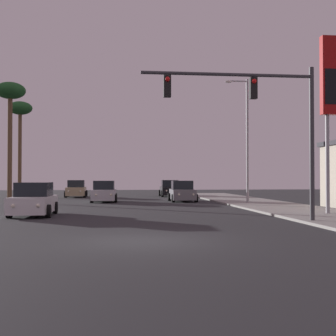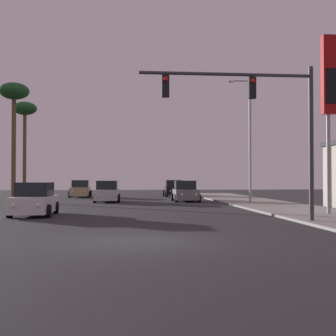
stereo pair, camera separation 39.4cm
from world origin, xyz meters
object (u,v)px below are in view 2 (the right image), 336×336
car_silver (107,192)px  car_grey (185,192)px  car_tan (80,189)px  car_white (34,201)px  car_black (174,189)px  palm_tree_far (25,114)px  traffic_light_mast (262,110)px  street_lamp (248,134)px  palm_tree_mid (14,98)px

car_silver → car_grey: (6.27, 0.02, 0.00)m
car_tan → car_white: bearing=88.3°
car_tan → car_black: bearing=-176.9°
car_silver → palm_tree_far: bearing=-49.3°
car_white → traffic_light_mast: 12.19m
car_black → car_silver: (-6.45, -10.31, 0.00)m
car_tan → street_lamp: size_ratio=0.48×
palm_tree_mid → street_lamp: bearing=-15.6°
car_black → car_tan: bearing=5.8°
car_black → palm_tree_far: (-15.08, 0.38, 7.57)m
car_grey → traffic_light_mast: 18.91m
car_tan → palm_tree_mid: bearing=62.3°
car_tan → palm_tree_mid: palm_tree_mid is taller
car_white → palm_tree_far: (-5.41, 23.93, 7.57)m
car_black → palm_tree_far: bearing=0.2°
car_tan → traffic_light_mast: 30.08m
car_silver → street_lamp: size_ratio=0.48×
traffic_light_mast → palm_tree_mid: palm_tree_mid is taller
car_grey → street_lamp: 7.34m
car_tan → car_grey: bearing=132.8°
car_black → palm_tree_mid: size_ratio=0.46×
car_white → palm_tree_mid: size_ratio=0.46×
car_silver → car_tan: size_ratio=1.00×
car_white → car_grey: bearing=-124.2°
street_lamp → traffic_light_mast: bearing=-103.0°
traffic_light_mast → street_lamp: street_lamp is taller
palm_tree_far → car_tan: bearing=-10.6°
traffic_light_mast → car_white: bearing=153.1°
car_black → car_tan: same height
palm_tree_mid → palm_tree_far: 10.07m
car_tan → palm_tree_far: bearing=-11.7°
car_tan → car_grey: size_ratio=1.00×
traffic_light_mast → street_lamp: bearing=77.0°
car_grey → car_black: bearing=-88.8°
palm_tree_mid → car_grey: bearing=-2.8°
car_black → car_white: (-9.67, -23.55, 0.00)m
car_white → palm_tree_mid: 16.37m
car_black → street_lamp: size_ratio=0.48×
car_tan → car_silver: bearing=106.0°
car_silver → car_white: (-3.22, -13.24, 0.00)m
car_white → street_lamp: (13.55, 8.96, 4.36)m
car_white → traffic_light_mast: size_ratio=0.59×
traffic_light_mast → palm_tree_far: palm_tree_far is taller
car_black → car_grey: 10.29m
traffic_light_mast → car_black: bearing=91.2°
car_black → palm_tree_mid: palm_tree_mid is taller
car_black → car_grey: size_ratio=1.00×
car_white → car_black: bearing=-110.9°
car_silver → car_grey: same height
car_white → traffic_light_mast: traffic_light_mast is taller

